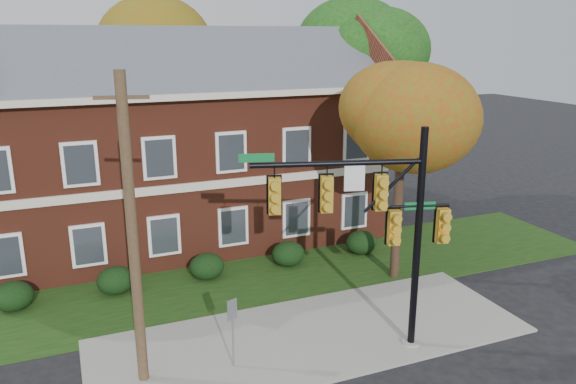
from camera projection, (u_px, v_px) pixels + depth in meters
name	position (u px, v px, depth m)	size (l,w,h in m)	color
ground	(326.00, 353.00, 17.21)	(120.00, 120.00, 0.00)	black
sidewalk	(312.00, 336.00, 18.09)	(14.00, 5.00, 0.08)	gray
grass_strip	(260.00, 277.00, 22.55)	(30.00, 6.00, 0.04)	#193811
apartment_building	(175.00, 134.00, 25.78)	(18.80, 8.80, 9.74)	maroon
hedge_far_left	(13.00, 296.00, 19.76)	(1.40, 1.26, 1.05)	black
hedge_left	(116.00, 280.00, 21.03)	(1.40, 1.26, 1.05)	black
hedge_center	(207.00, 266.00, 22.31)	(1.40, 1.26, 1.05)	black
hedge_right	(288.00, 254.00, 23.59)	(1.40, 1.26, 1.05)	black
hedge_far_right	(361.00, 242.00, 24.86)	(1.40, 1.26, 1.05)	black
tree_near_right	(410.00, 111.00, 20.76)	(4.50, 4.25, 8.58)	black
tree_right_rear	(380.00, 60.00, 29.82)	(6.30, 5.95, 10.62)	black
tree_far_rear	(167.00, 45.00, 32.21)	(6.84, 6.46, 11.52)	black
traffic_signal	(378.00, 217.00, 16.29)	(6.03, 1.81, 6.93)	gray
utility_pole	(132.00, 235.00, 14.64)	(1.32, 0.42, 8.61)	#463120
sign_post	(233.00, 322.00, 15.99)	(0.31, 0.15, 2.21)	slate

